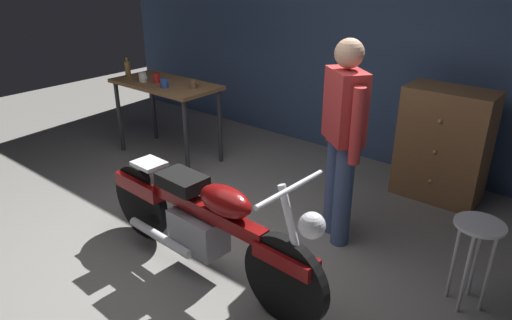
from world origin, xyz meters
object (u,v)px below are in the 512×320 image
mug_red_diner (157,78)px  person_standing (343,135)px  motorcycle (203,221)px  shop_stool (476,242)px  mug_white_ceramic (143,77)px  wooden_dresser (443,145)px  bottle (128,68)px  mug_brown_stoneware (193,84)px  mug_blue_enamel (165,83)px

mug_red_diner → person_standing: bearing=-4.7°
motorcycle → person_standing: size_ratio=1.31×
shop_stool → mug_white_ceramic: (-3.78, 0.31, 0.45)m
wooden_dresser → bottle: 3.61m
person_standing → bottle: bearing=35.2°
person_standing → mug_brown_stoneware: bearing=30.2°
mug_white_ceramic → motorcycle: bearing=-29.0°
person_standing → mug_white_ceramic: person_standing is taller
mug_brown_stoneware → bottle: bearing=-173.5°
mug_blue_enamel → mug_red_diner: 0.25m
person_standing → shop_stool: person_standing is taller
mug_red_diner → bottle: size_ratio=0.44×
person_standing → mug_red_diner: 2.51m
bottle → wooden_dresser: bearing=17.7°
mug_red_diner → wooden_dresser: bearing=20.3°
mug_white_ceramic → mug_brown_stoneware: size_ratio=1.19×
mug_brown_stoneware → bottle: size_ratio=0.43×
mug_white_ceramic → mug_red_diner: (0.16, 0.07, 0.00)m
mug_brown_stoneware → bottle: (-1.00, -0.11, 0.05)m
wooden_dresser → mug_brown_stoneware: bearing=-158.0°
mug_white_ceramic → bottle: size_ratio=0.51×
bottle → mug_red_diner: bearing=1.6°
mug_red_diner → bottle: (-0.51, -0.01, 0.04)m
shop_stool → bottle: (-4.13, 0.36, 0.50)m
wooden_dresser → mug_white_ceramic: (-3.06, -1.14, 0.40)m
motorcycle → shop_stool: size_ratio=3.42×
shop_stool → mug_red_diner: (-3.62, 0.38, 0.46)m
person_standing → wooden_dresser: 1.39m
shop_stool → mug_brown_stoneware: 3.19m
mug_brown_stoneware → motorcycle: bearing=-42.2°
mug_brown_stoneware → mug_red_diner: size_ratio=0.96×
bottle → mug_blue_enamel: bearing=-5.3°
wooden_dresser → mug_red_diner: 3.12m
mug_brown_stoneware → bottle: bottle is taller
motorcycle → wooden_dresser: 2.51m
shop_stool → mug_white_ceramic: 3.82m
bottle → mug_white_ceramic: bearing=-8.9°
motorcycle → mug_white_ceramic: size_ratio=17.83×
mug_blue_enamel → shop_stool: bearing=-5.0°
mug_blue_enamel → bottle: bottle is taller
motorcycle → person_standing: bearing=67.4°
mug_brown_stoneware → mug_blue_enamel: bearing=-144.8°
shop_stool → mug_red_diner: mug_red_diner is taller
shop_stool → wooden_dresser: (-0.72, 1.45, 0.05)m
motorcycle → mug_white_ceramic: bearing=153.6°
mug_white_ceramic → mug_brown_stoneware: bearing=14.4°
person_standing → mug_white_ceramic: (-2.66, 0.14, 0.03)m
person_standing → shop_stool: size_ratio=2.61×
motorcycle → person_standing: person_standing is taller
wooden_dresser → bottle: bearing=-162.3°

